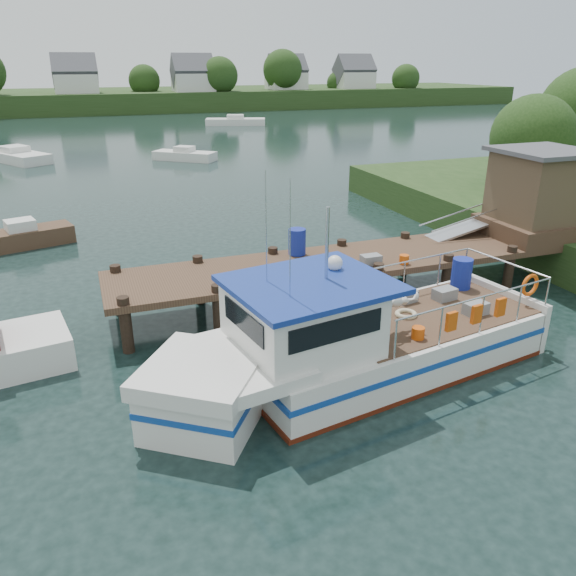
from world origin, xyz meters
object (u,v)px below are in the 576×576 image
object	(u,v)px
moored_rowboat	(22,237)
moored_d	(15,156)
lobster_boat	(350,344)
moored_far	(235,121)
dock	(478,219)
moored_c	(512,170)
moored_b	(185,155)

from	to	relation	value
moored_rowboat	moored_d	size ratio (longest dim) A/B	0.59
moored_rowboat	moored_d	distance (m)	23.93
lobster_boat	moored_far	size ratio (longest dim) A/B	1.46
dock	moored_c	bearing A→B (deg)	45.67
moored_far	moored_b	distance (m)	26.30
moored_b	moored_d	bearing A→B (deg)	165.86
dock	moored_rowboat	distance (m)	18.19
moored_rowboat	moored_c	size ratio (longest dim) A/B	0.52
moored_c	moored_b	bearing A→B (deg)	160.23
dock	moored_d	distance (m)	37.77
moored_far	moored_b	bearing A→B (deg)	-111.79
moored_rowboat	moored_b	world-z (taller)	moored_rowboat
dock	moored_c	distance (m)	21.27
moored_b	moored_c	bearing A→B (deg)	-32.31
dock	moored_b	size ratio (longest dim) A/B	3.41
lobster_boat	moored_d	world-z (taller)	lobster_boat
lobster_boat	moored_b	bearing A→B (deg)	76.54
moored_b	moored_c	size ratio (longest dim) A/B	0.60
moored_rowboat	moored_far	world-z (taller)	moored_far
dock	moored_rowboat	size ratio (longest dim) A/B	3.94
moored_far	moored_b	world-z (taller)	moored_far
moored_rowboat	moored_far	size ratio (longest dim) A/B	0.56
dock	moored_far	bearing A→B (deg)	83.66
lobster_boat	moored_rowboat	distance (m)	16.52
moored_d	dock	bearing A→B (deg)	-64.08
moored_b	moored_far	bearing A→B (deg)	69.96
moored_b	moored_rowboat	bearing A→B (deg)	-114.05
moored_b	moored_d	distance (m)	13.12
moored_c	moored_rowboat	bearing A→B (deg)	-153.27
dock	moored_b	world-z (taller)	dock
dock	moored_rowboat	world-z (taller)	dock
lobster_boat	moored_far	bearing A→B (deg)	67.82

